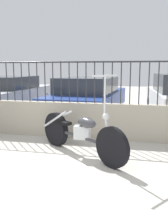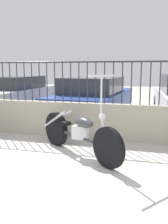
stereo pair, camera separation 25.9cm
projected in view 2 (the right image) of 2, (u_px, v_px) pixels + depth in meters
name	position (u px, v px, depth m)	size (l,w,h in m)	color
ground_plane	(11.00, 186.00, 3.39)	(40.00, 40.00, 0.00)	#B7B2A5
low_wall	(71.00, 120.00, 5.77)	(9.46, 0.18, 0.81)	#B2A893
fence_railing	(71.00, 76.00, 5.60)	(9.46, 0.04, 0.92)	#2D2D33
motorcycle_dark_grey	(75.00, 132.00, 4.64)	(1.89, 1.48, 1.48)	black
car_silver	(16.00, 94.00, 8.89)	(1.75, 4.31, 1.31)	black
car_blue	(94.00, 97.00, 8.23)	(2.11, 4.69, 1.30)	black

